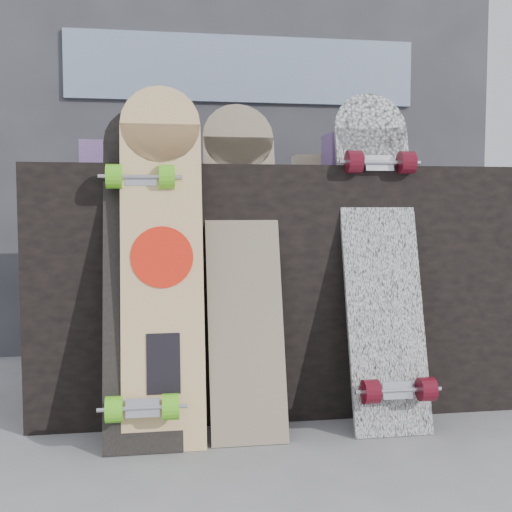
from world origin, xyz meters
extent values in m
plane|color=slate|center=(0.00, 0.00, 0.00)|extent=(60.00, 60.00, 0.00)
cube|color=black|center=(0.00, 0.50, 0.40)|extent=(1.60, 0.60, 0.80)
cube|color=#343339|center=(0.00, 1.35, 1.10)|extent=(2.40, 0.20, 2.20)
cube|color=navy|center=(0.00, 1.24, 1.30)|extent=(1.60, 0.02, 0.30)
cube|color=#543368|center=(-0.57, 0.59, 0.85)|extent=(0.18, 0.12, 0.10)
cube|color=#543368|center=(0.24, 0.43, 0.86)|extent=(0.14, 0.14, 0.12)
cube|color=#D1B78C|center=(0.21, 0.60, 0.83)|extent=(0.22, 0.10, 0.06)
cube|color=beige|center=(-0.39, 0.10, 0.46)|extent=(0.23, 0.20, 0.91)
cylinder|color=beige|center=(-0.39, 0.19, 0.91)|extent=(0.23, 0.06, 0.23)
cylinder|color=red|center=(-0.39, 0.10, 0.53)|extent=(0.18, 0.04, 0.17)
cube|color=black|center=(-0.39, 0.05, 0.24)|extent=(0.09, 0.04, 0.16)
cube|color=beige|center=(-0.15, 0.15, 0.44)|extent=(0.22, 0.28, 0.89)
cylinder|color=beige|center=(-0.15, 0.28, 0.89)|extent=(0.22, 0.08, 0.22)
cube|color=white|center=(0.28, 0.15, 0.46)|extent=(0.24, 0.26, 0.92)
cylinder|color=white|center=(0.28, 0.28, 0.92)|extent=(0.24, 0.08, 0.23)
cube|color=silver|center=(0.28, 0.02, 0.14)|extent=(0.09, 0.04, 0.06)
cylinder|color=#510B17|center=(0.19, 0.00, 0.15)|extent=(0.04, 0.07, 0.07)
cylinder|color=#510B17|center=(0.36, 0.00, 0.15)|extent=(0.05, 0.07, 0.07)
cube|color=silver|center=(0.28, 0.20, 0.80)|extent=(0.09, 0.04, 0.06)
cylinder|color=#510B17|center=(0.19, 0.18, 0.81)|extent=(0.04, 0.07, 0.07)
cylinder|color=#510B17|center=(0.36, 0.18, 0.81)|extent=(0.05, 0.07, 0.07)
cube|color=black|center=(-0.45, 0.12, 0.43)|extent=(0.22, 0.25, 0.87)
cylinder|color=black|center=(-0.45, 0.24, 0.86)|extent=(0.22, 0.07, 0.21)
cube|color=silver|center=(-0.45, 0.00, 0.13)|extent=(0.09, 0.04, 0.06)
cylinder|color=#5ED01D|center=(-0.52, -0.02, 0.14)|extent=(0.04, 0.07, 0.07)
cylinder|color=#5ED01D|center=(-0.38, -0.02, 0.14)|extent=(0.05, 0.07, 0.07)
cube|color=silver|center=(-0.45, 0.17, 0.75)|extent=(0.09, 0.04, 0.06)
cylinder|color=#5ED01D|center=(-0.52, 0.15, 0.76)|extent=(0.04, 0.07, 0.07)
cylinder|color=#5ED01D|center=(-0.38, 0.15, 0.76)|extent=(0.05, 0.07, 0.07)
camera|label=1|loc=(-0.41, -1.72, 0.67)|focal=45.00mm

